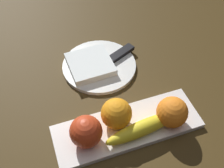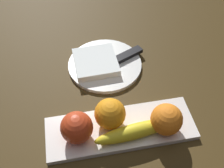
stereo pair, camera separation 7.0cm
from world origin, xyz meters
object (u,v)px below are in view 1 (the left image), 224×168
at_px(fruit_tray, 127,127).
at_px(knife, 117,56).
at_px(banana, 143,128).
at_px(apple, 86,132).
at_px(folded_napkin, 90,64).
at_px(orange_near_apple, 116,114).
at_px(dinner_plate, 99,66).
at_px(orange_near_banana, 173,114).

distance_m(fruit_tray, knife, 0.23).
distance_m(banana, knife, 0.25).
height_order(apple, banana, apple).
height_order(apple, folded_napkin, apple).
xyz_separation_m(apple, orange_near_apple, (-0.08, -0.02, -0.00)).
height_order(orange_near_apple, dinner_plate, orange_near_apple).
xyz_separation_m(banana, folded_napkin, (0.05, -0.24, -0.01)).
xyz_separation_m(fruit_tray, knife, (-0.06, -0.22, 0.01)).
relative_size(orange_near_apple, orange_near_banana, 0.99).
height_order(orange_near_banana, folded_napkin, orange_near_banana).
xyz_separation_m(fruit_tray, orange_near_banana, (-0.10, 0.03, 0.04)).
bearing_deg(dinner_plate, orange_near_banana, 112.13).
xyz_separation_m(apple, dinner_plate, (-0.10, -0.22, -0.04)).
bearing_deg(folded_napkin, orange_near_apple, 91.16).
relative_size(orange_near_banana, folded_napkin, 0.62).
distance_m(fruit_tray, orange_near_banana, 0.11).
xyz_separation_m(banana, dinner_plate, (0.03, -0.24, -0.03)).
xyz_separation_m(orange_near_apple, folded_napkin, (0.00, -0.20, -0.03)).
bearing_deg(dinner_plate, knife, -170.08).
bearing_deg(dinner_plate, apple, 65.80).
distance_m(fruit_tray, dinner_plate, 0.21).
bearing_deg(apple, folded_napkin, -108.41).
bearing_deg(banana, apple, 163.70).
bearing_deg(apple, fruit_tray, -176.67).
bearing_deg(orange_near_banana, apple, -5.93).
height_order(orange_near_apple, knife, orange_near_apple).
relative_size(banana, orange_near_banana, 2.59).
relative_size(orange_near_apple, knife, 0.41).
relative_size(apple, knife, 0.41).
xyz_separation_m(dinner_plate, knife, (-0.06, -0.01, 0.01)).
distance_m(banana, orange_near_banana, 0.07).
relative_size(apple, dinner_plate, 0.35).
bearing_deg(orange_near_apple, dinner_plate, -96.24).
distance_m(fruit_tray, orange_near_apple, 0.05).
bearing_deg(apple, banana, 169.97).
height_order(apple, dinner_plate, apple).
relative_size(dinner_plate, knife, 1.18).
relative_size(banana, knife, 1.07).
relative_size(orange_near_banana, dinner_plate, 0.35).
bearing_deg(fruit_tray, apple, 3.33).
bearing_deg(orange_near_apple, apple, 15.96).
xyz_separation_m(orange_near_apple, dinner_plate, (-0.02, -0.20, -0.04)).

